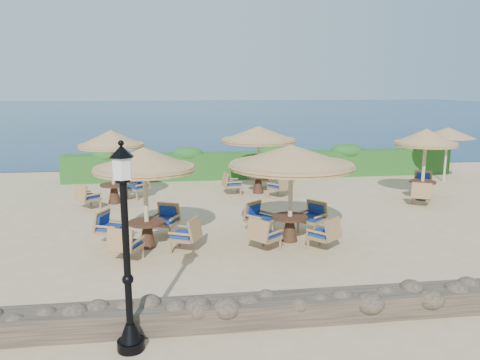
{
  "coord_description": "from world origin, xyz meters",
  "views": [
    {
      "loc": [
        -3.99,
        -13.83,
        4.16
      ],
      "look_at": [
        -2.06,
        0.3,
        1.3
      ],
      "focal_mm": 35.0,
      "sensor_mm": 36.0,
      "label": 1
    }
  ],
  "objects_px": {
    "cafe_set_0": "(145,182)",
    "cafe_set_2": "(112,151)",
    "lamp_post": "(127,258)",
    "extra_parasol": "(448,133)",
    "cafe_set_4": "(425,150)",
    "cafe_set_1": "(291,171)",
    "cafe_set_3": "(259,145)"
  },
  "relations": [
    {
      "from": "cafe_set_2",
      "to": "cafe_set_4",
      "type": "height_order",
      "value": "same"
    },
    {
      "from": "cafe_set_0",
      "to": "cafe_set_4",
      "type": "relative_size",
      "value": 1.02
    },
    {
      "from": "lamp_post",
      "to": "cafe_set_3",
      "type": "xyz_separation_m",
      "value": [
        3.98,
        10.84,
        0.38
      ]
    },
    {
      "from": "extra_parasol",
      "to": "cafe_set_1",
      "type": "relative_size",
      "value": 0.72
    },
    {
      "from": "cafe_set_1",
      "to": "cafe_set_2",
      "type": "distance_m",
      "value": 7.27
    },
    {
      "from": "extra_parasol",
      "to": "cafe_set_0",
      "type": "height_order",
      "value": "cafe_set_0"
    },
    {
      "from": "cafe_set_0",
      "to": "cafe_set_1",
      "type": "relative_size",
      "value": 0.85
    },
    {
      "from": "extra_parasol",
      "to": "cafe_set_4",
      "type": "distance_m",
      "value": 4.16
    },
    {
      "from": "cafe_set_0",
      "to": "cafe_set_2",
      "type": "height_order",
      "value": "same"
    },
    {
      "from": "cafe_set_4",
      "to": "cafe_set_1",
      "type": "bearing_deg",
      "value": -146.44
    },
    {
      "from": "cafe_set_0",
      "to": "extra_parasol",
      "type": "bearing_deg",
      "value": 29.29
    },
    {
      "from": "cafe_set_1",
      "to": "cafe_set_0",
      "type": "bearing_deg",
      "value": 179.72
    },
    {
      "from": "lamp_post",
      "to": "cafe_set_2",
      "type": "relative_size",
      "value": 1.25
    },
    {
      "from": "lamp_post",
      "to": "cafe_set_2",
      "type": "distance_m",
      "value": 10.02
    },
    {
      "from": "lamp_post",
      "to": "cafe_set_1",
      "type": "distance_m",
      "value": 6.23
    },
    {
      "from": "lamp_post",
      "to": "cafe_set_4",
      "type": "height_order",
      "value": "lamp_post"
    },
    {
      "from": "extra_parasol",
      "to": "cafe_set_1",
      "type": "height_order",
      "value": "cafe_set_1"
    },
    {
      "from": "cafe_set_0",
      "to": "cafe_set_1",
      "type": "bearing_deg",
      "value": -0.28
    },
    {
      "from": "cafe_set_0",
      "to": "cafe_set_4",
      "type": "height_order",
      "value": "same"
    },
    {
      "from": "cafe_set_0",
      "to": "cafe_set_2",
      "type": "relative_size",
      "value": 1.07
    },
    {
      "from": "extra_parasol",
      "to": "cafe_set_0",
      "type": "distance_m",
      "value": 14.47
    },
    {
      "from": "extra_parasol",
      "to": "cafe_set_4",
      "type": "height_order",
      "value": "cafe_set_4"
    },
    {
      "from": "extra_parasol",
      "to": "cafe_set_0",
      "type": "relative_size",
      "value": 0.85
    },
    {
      "from": "extra_parasol",
      "to": "cafe_set_2",
      "type": "height_order",
      "value": "cafe_set_2"
    },
    {
      "from": "cafe_set_1",
      "to": "cafe_set_4",
      "type": "height_order",
      "value": "same"
    },
    {
      "from": "cafe_set_0",
      "to": "cafe_set_1",
      "type": "distance_m",
      "value": 3.83
    },
    {
      "from": "cafe_set_1",
      "to": "cafe_set_4",
      "type": "bearing_deg",
      "value": 33.56
    },
    {
      "from": "cafe_set_1",
      "to": "cafe_set_2",
      "type": "height_order",
      "value": "same"
    },
    {
      "from": "lamp_post",
      "to": "cafe_set_0",
      "type": "xyz_separation_m",
      "value": [
        -0.01,
        4.93,
        0.21
      ]
    },
    {
      "from": "cafe_set_1",
      "to": "cafe_set_2",
      "type": "relative_size",
      "value": 1.26
    },
    {
      "from": "cafe_set_3",
      "to": "cafe_set_4",
      "type": "height_order",
      "value": "same"
    },
    {
      "from": "cafe_set_3",
      "to": "cafe_set_0",
      "type": "bearing_deg",
      "value": -124.05
    }
  ]
}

